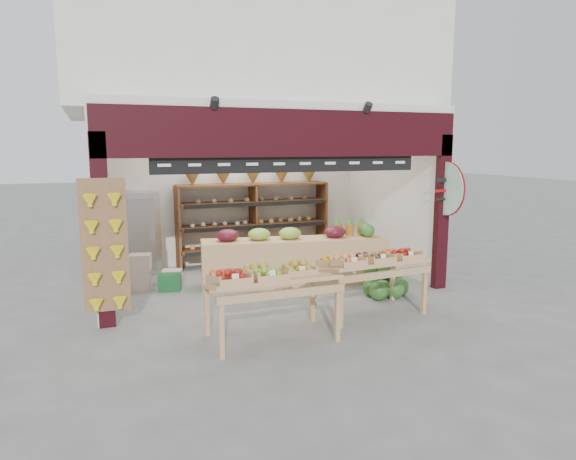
# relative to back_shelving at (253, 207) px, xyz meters

# --- Properties ---
(ground) EXTENTS (60.00, 60.00, 0.00)m
(ground) POSITION_rel_back_shelving_xyz_m (-0.29, -1.94, -1.20)
(ground) COLOR slate
(ground) RESTS_ON ground
(shop_structure) EXTENTS (6.36, 5.12, 5.40)m
(shop_structure) POSITION_rel_back_shelving_xyz_m (-0.29, -0.32, 2.72)
(shop_structure) COLOR white
(shop_structure) RESTS_ON ground
(banana_board) EXTENTS (0.60, 0.15, 1.80)m
(banana_board) POSITION_rel_back_shelving_xyz_m (-3.02, -3.11, -0.09)
(banana_board) COLOR #926142
(banana_board) RESTS_ON ground
(gift_sign) EXTENTS (0.04, 0.93, 0.92)m
(gift_sign) POSITION_rel_back_shelving_xyz_m (2.46, -3.08, 0.55)
(gift_sign) COLOR silver
(gift_sign) RESTS_ON ground
(back_shelving) EXTENTS (3.20, 0.52, 1.96)m
(back_shelving) POSITION_rel_back_shelving_xyz_m (0.00, 0.00, 0.00)
(back_shelving) COLOR brown
(back_shelving) RESTS_ON ground
(refrigerator) EXTENTS (0.75, 0.75, 1.60)m
(refrigerator) POSITION_rel_back_shelving_xyz_m (-2.32, -0.05, -0.40)
(refrigerator) COLOR silver
(refrigerator) RESTS_ON ground
(cardboard_stack) EXTENTS (1.03, 0.74, 0.62)m
(cardboard_stack) POSITION_rel_back_shelving_xyz_m (-2.23, -1.27, -0.97)
(cardboard_stack) COLOR beige
(cardboard_stack) RESTS_ON ground
(mid_counter) EXTENTS (3.38, 1.21, 1.05)m
(mid_counter) POSITION_rel_back_shelving_xyz_m (0.19, -1.85, -0.75)
(mid_counter) COLOR tan
(mid_counter) RESTS_ON ground
(display_table_left) EXTENTS (1.62, 0.90, 1.03)m
(display_table_left) POSITION_rel_back_shelving_xyz_m (-1.18, -4.20, -0.40)
(display_table_left) COLOR tan
(display_table_left) RESTS_ON ground
(display_table_right) EXTENTS (1.62, 0.99, 1.00)m
(display_table_right) POSITION_rel_back_shelving_xyz_m (0.62, -3.77, -0.42)
(display_table_right) COLOR tan
(display_table_right) RESTS_ON ground
(watermelon_pile) EXTENTS (0.82, 0.76, 0.58)m
(watermelon_pile) POSITION_rel_back_shelving_xyz_m (1.33, -3.04, -1.00)
(watermelon_pile) COLOR #1C4D19
(watermelon_pile) RESTS_ON ground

